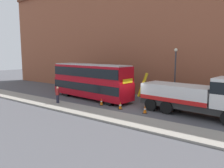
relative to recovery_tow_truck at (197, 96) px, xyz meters
name	(u,v)px	position (x,y,z in m)	size (l,w,h in m)	color
ground_plane	(134,107)	(-5.80, -0.49, -1.76)	(120.00, 120.00, 0.00)	#4C4C51
near_kerb	(108,116)	(-5.80, -4.69, -1.68)	(60.00, 2.80, 0.15)	gray
building_facade	(165,30)	(-5.80, 6.25, 6.31)	(60.00, 1.50, 16.00)	#935138
recovery_tow_truck	(197,96)	(0.00, 0.00, 0.00)	(10.23, 3.46, 3.67)	#2D2D2D
double_decker_bus	(91,80)	(-12.11, 0.04, 0.47)	(11.19, 3.56, 4.06)	#B70C19
pedestrian_onlooker	(58,95)	(-12.89, -4.19, -0.77)	(0.43, 0.48, 1.71)	#232333
traffic_cone_near_bus	(101,102)	(-8.95, -1.79, -1.42)	(0.36, 0.36, 0.72)	orange
traffic_cone_midway	(120,106)	(-6.46, -1.98, -1.42)	(0.36, 0.36, 0.72)	orange
traffic_cone_near_truck	(145,110)	(-3.87, -1.89, -1.42)	(0.36, 0.36, 0.72)	orange
street_lamp	(175,70)	(-3.52, 4.06, 1.71)	(0.36, 0.36, 5.83)	#38383D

